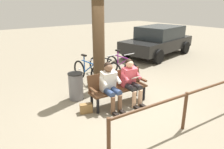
% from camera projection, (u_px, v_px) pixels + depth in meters
% --- Properties ---
extents(ground_plane, '(40.00, 40.00, 0.00)m').
position_uv_depth(ground_plane, '(128.00, 104.00, 5.65)').
color(ground_plane, gray).
extents(bench, '(1.64, 0.65, 0.87)m').
position_uv_depth(bench, '(117.00, 85.00, 5.56)').
color(bench, '#51331E').
rests_on(bench, ground).
extents(person_reading, '(0.52, 0.80, 1.20)m').
position_uv_depth(person_reading, '(131.00, 79.00, 5.54)').
color(person_reading, '#D84C59').
rests_on(person_reading, ground).
extents(person_companion, '(0.52, 0.80, 1.20)m').
position_uv_depth(person_companion, '(110.00, 84.00, 5.22)').
color(person_companion, white).
rests_on(person_companion, ground).
extents(handbag, '(0.33, 0.23, 0.24)m').
position_uv_depth(handbag, '(86.00, 108.00, 5.15)').
color(handbag, olive).
rests_on(handbag, ground).
extents(tree_trunk, '(0.35, 0.35, 4.02)m').
position_uv_depth(tree_trunk, '(98.00, 24.00, 5.94)').
color(tree_trunk, '#4C3823').
rests_on(tree_trunk, ground).
extents(litter_bin, '(0.42, 0.42, 0.77)m').
position_uv_depth(litter_bin, '(76.00, 86.00, 5.83)').
color(litter_bin, slate).
rests_on(litter_bin, ground).
extents(bicycle_green, '(0.48, 1.68, 0.94)m').
position_uv_depth(bicycle_green, '(121.00, 66.00, 7.78)').
color(bicycle_green, black).
rests_on(bicycle_green, ground).
extents(bicycle_purple, '(0.48, 1.67, 0.94)m').
position_uv_depth(bicycle_purple, '(104.00, 67.00, 7.60)').
color(bicycle_purple, black).
rests_on(bicycle_purple, ground).
extents(bicycle_orange, '(0.48, 1.68, 0.94)m').
position_uv_depth(bicycle_orange, '(88.00, 72.00, 7.09)').
color(bicycle_orange, black).
rests_on(bicycle_orange, ground).
extents(railing_fence, '(3.80, 0.42, 0.85)m').
position_uv_depth(railing_fence, '(186.00, 103.00, 4.34)').
color(railing_fence, '#51331E').
rests_on(railing_fence, ground).
extents(parked_car, '(4.44, 2.55, 1.47)m').
position_uv_depth(parked_car, '(158.00, 40.00, 10.71)').
color(parked_car, black).
rests_on(parked_car, ground).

